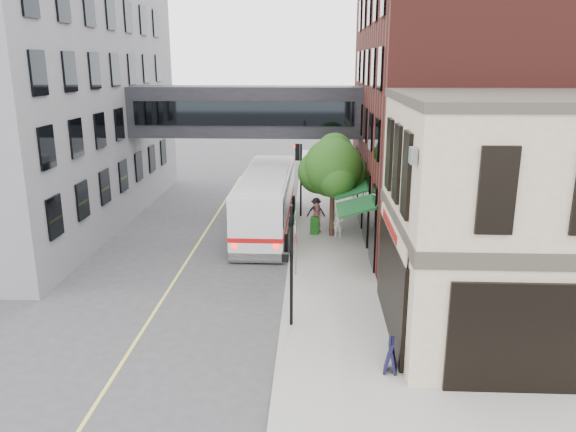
# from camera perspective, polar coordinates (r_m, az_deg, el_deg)

# --- Properties ---
(ground) EXTENTS (120.00, 120.00, 0.00)m
(ground) POSITION_cam_1_polar(r_m,az_deg,el_deg) (19.26, -1.13, -13.96)
(ground) COLOR #38383A
(ground) RESTS_ON ground
(sidewalk_main) EXTENTS (4.00, 60.00, 0.15)m
(sidewalk_main) POSITION_cam_1_polar(r_m,az_deg,el_deg) (32.15, 4.03, -1.56)
(sidewalk_main) COLOR gray
(sidewalk_main) RESTS_ON ground
(corner_building) EXTENTS (10.19, 8.12, 8.45)m
(corner_building) POSITION_cam_1_polar(r_m,az_deg,el_deg) (20.98, 24.45, -0.44)
(corner_building) COLOR tan
(corner_building) RESTS_ON ground
(brick_building) EXTENTS (13.76, 18.00, 14.00)m
(brick_building) POSITION_cam_1_polar(r_m,az_deg,el_deg) (33.04, 18.43, 10.39)
(brick_building) COLOR #4B1C17
(brick_building) RESTS_ON ground
(opposite_building) EXTENTS (14.00, 24.00, 14.00)m
(opposite_building) POSITION_cam_1_polar(r_m,az_deg,el_deg) (37.50, -26.78, 10.07)
(opposite_building) COLOR slate
(opposite_building) RESTS_ON ground
(skyway_bridge) EXTENTS (14.00, 3.18, 3.00)m
(skyway_bridge) POSITION_cam_1_polar(r_m,az_deg,el_deg) (35.11, -4.25, 10.57)
(skyway_bridge) COLOR black
(skyway_bridge) RESTS_ON ground
(traffic_signal_near) EXTENTS (0.44, 0.22, 4.60)m
(traffic_signal_near) POSITION_cam_1_polar(r_m,az_deg,el_deg) (19.84, 0.26, -3.59)
(traffic_signal_near) COLOR black
(traffic_signal_near) RESTS_ON sidewalk_main
(traffic_signal_far) EXTENTS (0.53, 0.28, 4.50)m
(traffic_signal_far) POSITION_cam_1_polar(r_m,az_deg,el_deg) (34.30, 1.10, 5.17)
(traffic_signal_far) COLOR black
(traffic_signal_far) RESTS_ON sidewalk_main
(street_sign_pole) EXTENTS (0.08, 0.75, 3.00)m
(street_sign_pole) POSITION_cam_1_polar(r_m,az_deg,el_deg) (24.91, 0.78, -2.13)
(street_sign_pole) COLOR gray
(street_sign_pole) RESTS_ON sidewalk_main
(street_tree) EXTENTS (3.80, 3.20, 5.60)m
(street_tree) POSITION_cam_1_polar(r_m,az_deg,el_deg) (30.49, 4.56, 4.92)
(street_tree) COLOR #382619
(street_tree) RESTS_ON sidewalk_main
(lane_marking) EXTENTS (0.12, 40.00, 0.01)m
(lane_marking) POSITION_cam_1_polar(r_m,az_deg,el_deg) (29.01, -9.78, -3.80)
(lane_marking) COLOR #D8CC4C
(lane_marking) RESTS_ON ground
(bus) EXTENTS (3.04, 12.19, 3.27)m
(bus) POSITION_cam_1_polar(r_m,az_deg,el_deg) (32.37, -2.21, 1.81)
(bus) COLOR silver
(bus) RESTS_ON ground
(pedestrian_a) EXTENTS (0.62, 0.48, 1.51)m
(pedestrian_a) POSITION_cam_1_polar(r_m,az_deg,el_deg) (30.75, 5.13, -0.77)
(pedestrian_a) COLOR silver
(pedestrian_a) RESTS_ON sidewalk_main
(pedestrian_b) EXTENTS (0.92, 0.77, 1.67)m
(pedestrian_b) POSITION_cam_1_polar(r_m,az_deg,el_deg) (31.50, 3.01, -0.18)
(pedestrian_b) COLOR pink
(pedestrian_b) RESTS_ON sidewalk_main
(pedestrian_c) EXTENTS (1.13, 0.70, 1.69)m
(pedestrian_c) POSITION_cam_1_polar(r_m,az_deg,el_deg) (32.67, 2.87, 0.42)
(pedestrian_c) COLOR black
(pedestrian_c) RESTS_ON sidewalk_main
(newspaper_box) EXTENTS (0.50, 0.45, 0.96)m
(newspaper_box) POSITION_cam_1_polar(r_m,az_deg,el_deg) (31.28, 2.72, -0.97)
(newspaper_box) COLOR #165914
(newspaper_box) RESTS_ON sidewalk_main
(sandwich_board) EXTENTS (0.48, 0.65, 1.06)m
(sandwich_board) POSITION_cam_1_polar(r_m,az_deg,el_deg) (18.14, 10.40, -13.77)
(sandwich_board) COLOR black
(sandwich_board) RESTS_ON sidewalk_main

